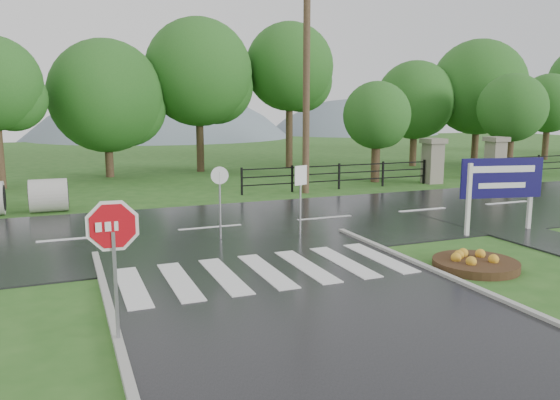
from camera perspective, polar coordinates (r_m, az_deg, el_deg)
name	(u,v)px	position (r m, az deg, el deg)	size (l,w,h in m)	color
ground	(387,369)	(8.45, 11.14, -16.91)	(120.00, 120.00, 0.00)	#2A591D
main_road	(210,229)	(17.23, -7.30, -3.01)	(90.00, 8.00, 0.04)	black
crosswalk	(266,271)	(12.60, -1.44, -7.40)	(6.50, 2.80, 0.02)	silver
pillar_west	(433,160)	(28.28, 15.66, 4.06)	(1.00, 1.00, 2.24)	gray
pillar_east	(495,157)	(30.88, 21.57, 4.19)	(1.00, 1.00, 2.24)	gray
fence_west	(339,174)	(25.47, 6.20, 2.76)	(9.58, 0.08, 1.20)	black
hills	(130,257)	(74.25, -15.36, -5.77)	(102.00, 48.00, 48.00)	slate
treeline	(163,176)	(30.96, -12.15, 2.47)	(83.20, 5.20, 10.00)	#1E551A
stop_sign	(113,238)	(8.85, -17.03, -3.83)	(1.11, 0.11, 2.50)	#939399
estate_billboard	(501,182)	(17.53, 22.13, 1.76)	(2.55, 0.62, 2.28)	silver
flower_bed	(476,262)	(13.73, 19.76, -6.15)	(1.98, 1.98, 0.40)	#332111
reg_sign_small	(301,186)	(15.91, 2.17, 1.45)	(0.45, 0.17, 2.09)	#939399
reg_sign_round	(220,194)	(15.41, -6.30, 0.65)	(0.48, 0.14, 2.13)	#939399
utility_pole_east	(306,87)	(24.00, 2.77, 11.69)	(1.60, 0.43, 9.07)	#473523
entrance_tree_left	(377,116)	(28.04, 10.08, 8.66)	(3.38, 3.38, 5.06)	#3D2B1C
entrance_tree_right	(512,108)	(33.53, 23.10, 8.82)	(3.79, 3.79, 5.63)	#3D2B1C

